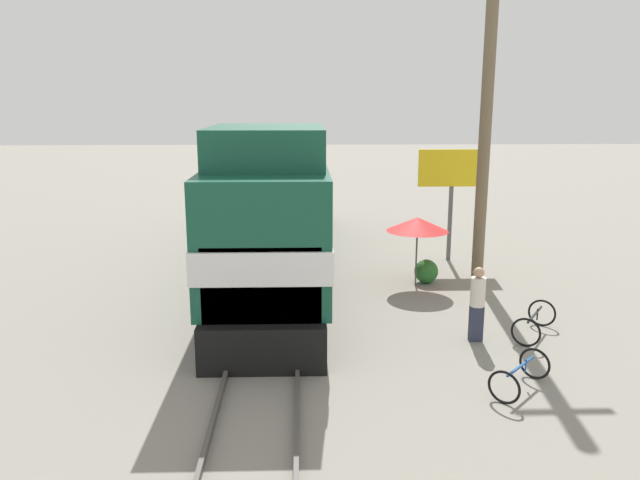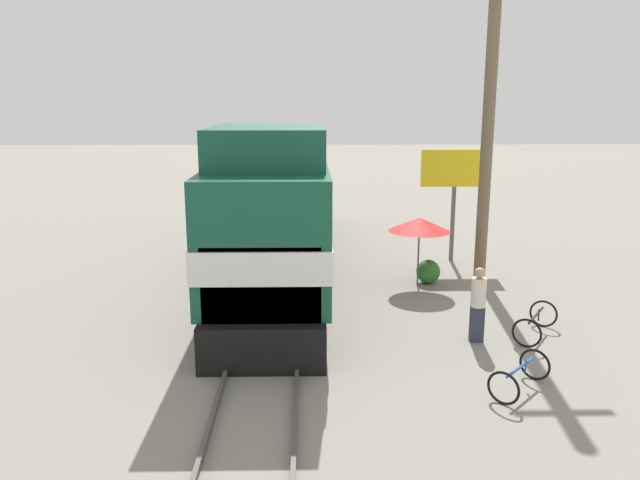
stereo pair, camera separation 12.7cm
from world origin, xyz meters
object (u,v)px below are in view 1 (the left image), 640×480
(locomotive, at_px, (276,207))
(person_bystander, at_px, (477,301))
(billboard_sign, at_px, (452,176))
(bicycle, at_px, (534,322))
(utility_pole, at_px, (487,100))
(bicycle_spare, at_px, (520,374))
(vendor_umbrella, at_px, (417,224))

(locomotive, bearing_deg, person_bystander, -51.89)
(billboard_sign, relative_size, bicycle, 2.25)
(utility_pole, height_order, bicycle_spare, utility_pole)
(billboard_sign, bearing_deg, vendor_umbrella, -119.67)
(billboard_sign, distance_m, bicycle_spare, 10.22)
(utility_pole, relative_size, billboard_sign, 2.81)
(vendor_umbrella, bearing_deg, person_bystander, -82.30)
(person_bystander, bearing_deg, vendor_umbrella, 97.70)
(locomotive, relative_size, billboard_sign, 4.42)
(locomotive, bearing_deg, utility_pole, -8.02)
(locomotive, xyz_separation_m, billboard_sign, (5.88, 1.19, 0.84))
(utility_pole, relative_size, vendor_umbrella, 5.17)
(vendor_umbrella, distance_m, bicycle, 4.87)
(utility_pole, distance_m, billboard_sign, 3.28)
(utility_pole, bearing_deg, person_bystander, -105.89)
(utility_pole, height_order, billboard_sign, utility_pole)
(locomotive, height_order, vendor_umbrella, locomotive)
(vendor_umbrella, bearing_deg, locomotive, 157.71)
(vendor_umbrella, bearing_deg, bicycle, -63.71)
(billboard_sign, relative_size, person_bystander, 2.16)
(utility_pole, bearing_deg, vendor_umbrella, -158.09)
(billboard_sign, height_order, person_bystander, billboard_sign)
(person_bystander, bearing_deg, billboard_sign, 81.71)
(billboard_sign, xyz_separation_m, bicycle_spare, (-0.91, -9.85, -2.59))
(locomotive, relative_size, bicycle, 9.96)
(billboard_sign, xyz_separation_m, person_bystander, (-1.07, -7.33, -1.96))
(vendor_umbrella, distance_m, billboard_sign, 3.52)
(locomotive, xyz_separation_m, bicycle, (6.27, -5.88, -1.73))
(billboard_sign, height_order, bicycle, billboard_sign)
(bicycle_spare, bearing_deg, locomotive, -17.32)
(bicycle, relative_size, bicycle_spare, 1.13)
(billboard_sign, bearing_deg, bicycle_spare, -95.29)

